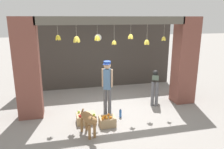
{
  "coord_description": "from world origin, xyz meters",
  "views": [
    {
      "loc": [
        -1.65,
        -6.37,
        2.97
      ],
      "look_at": [
        0.0,
        0.4,
        1.14
      ],
      "focal_mm": 35.0,
      "sensor_mm": 36.0,
      "label": 1
    }
  ],
  "objects_px": {
    "shopkeeper": "(107,84)",
    "water_bottle": "(120,113)",
    "fruit_crate_oranges": "(107,121)",
    "wall_clock": "(98,38)",
    "worker_stooping": "(155,83)",
    "fruit_crate_apples": "(86,118)",
    "dog": "(88,119)"
  },
  "relations": [
    {
      "from": "shopkeeper",
      "to": "water_bottle",
      "type": "distance_m",
      "value": 1.0
    },
    {
      "from": "fruit_crate_oranges",
      "to": "water_bottle",
      "type": "distance_m",
      "value": 0.66
    },
    {
      "from": "shopkeeper",
      "to": "wall_clock",
      "type": "height_order",
      "value": "wall_clock"
    },
    {
      "from": "worker_stooping",
      "to": "fruit_crate_apples",
      "type": "height_order",
      "value": "worker_stooping"
    },
    {
      "from": "shopkeeper",
      "to": "wall_clock",
      "type": "distance_m",
      "value": 3.06
    },
    {
      "from": "dog",
      "to": "fruit_crate_apples",
      "type": "xyz_separation_m",
      "value": [
        0.02,
        0.72,
        -0.31
      ]
    },
    {
      "from": "fruit_crate_oranges",
      "to": "water_bottle",
      "type": "xyz_separation_m",
      "value": [
        0.51,
        0.43,
        -0.01
      ]
    },
    {
      "from": "dog",
      "to": "wall_clock",
      "type": "xyz_separation_m",
      "value": [
        0.98,
        3.94,
        1.7
      ]
    },
    {
      "from": "fruit_crate_oranges",
      "to": "wall_clock",
      "type": "height_order",
      "value": "wall_clock"
    },
    {
      "from": "water_bottle",
      "to": "wall_clock",
      "type": "relative_size",
      "value": 0.84
    },
    {
      "from": "dog",
      "to": "water_bottle",
      "type": "xyz_separation_m",
      "value": [
        1.09,
        0.82,
        -0.33
      ]
    },
    {
      "from": "shopkeeper",
      "to": "fruit_crate_oranges",
      "type": "height_order",
      "value": "shopkeeper"
    },
    {
      "from": "wall_clock",
      "to": "dog",
      "type": "bearing_deg",
      "value": -103.99
    },
    {
      "from": "dog",
      "to": "worker_stooping",
      "type": "bearing_deg",
      "value": 103.05
    },
    {
      "from": "fruit_crate_oranges",
      "to": "water_bottle",
      "type": "relative_size",
      "value": 1.7
    },
    {
      "from": "fruit_crate_apples",
      "to": "shopkeeper",
      "type": "bearing_deg",
      "value": 28.58
    },
    {
      "from": "shopkeeper",
      "to": "worker_stooping",
      "type": "height_order",
      "value": "shopkeeper"
    },
    {
      "from": "worker_stooping",
      "to": "fruit_crate_apples",
      "type": "xyz_separation_m",
      "value": [
        -2.55,
        -0.91,
        -0.6
      ]
    },
    {
      "from": "fruit_crate_apples",
      "to": "wall_clock",
      "type": "bearing_deg",
      "value": 73.42
    },
    {
      "from": "fruit_crate_apples",
      "to": "water_bottle",
      "type": "distance_m",
      "value": 1.07
    },
    {
      "from": "dog",
      "to": "fruit_crate_apples",
      "type": "bearing_deg",
      "value": 158.92
    },
    {
      "from": "water_bottle",
      "to": "shopkeeper",
      "type": "bearing_deg",
      "value": 139.62
    },
    {
      "from": "dog",
      "to": "wall_clock",
      "type": "distance_m",
      "value": 4.4
    },
    {
      "from": "dog",
      "to": "shopkeeper",
      "type": "bearing_deg",
      "value": 126.81
    },
    {
      "from": "dog",
      "to": "fruit_crate_oranges",
      "type": "xyz_separation_m",
      "value": [
        0.58,
        0.39,
        -0.31
      ]
    },
    {
      "from": "worker_stooping",
      "to": "fruit_crate_apples",
      "type": "distance_m",
      "value": 2.77
    },
    {
      "from": "dog",
      "to": "shopkeeper",
      "type": "relative_size",
      "value": 0.5
    },
    {
      "from": "shopkeeper",
      "to": "fruit_crate_oranges",
      "type": "bearing_deg",
      "value": 103.75
    },
    {
      "from": "dog",
      "to": "fruit_crate_oranges",
      "type": "height_order",
      "value": "dog"
    },
    {
      "from": "shopkeeper",
      "to": "wall_clock",
      "type": "xyz_separation_m",
      "value": [
        0.24,
        2.83,
        1.13
      ]
    },
    {
      "from": "fruit_crate_oranges",
      "to": "fruit_crate_apples",
      "type": "height_order",
      "value": "fruit_crate_apples"
    },
    {
      "from": "dog",
      "to": "water_bottle",
      "type": "relative_size",
      "value": 3.27
    }
  ]
}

